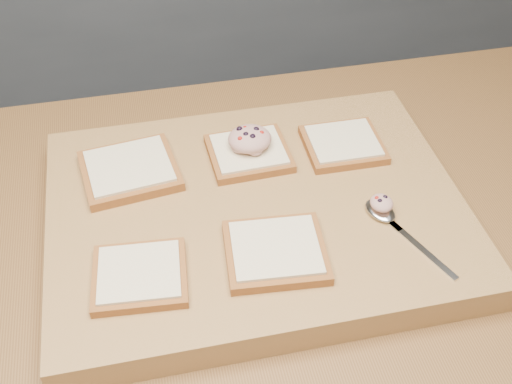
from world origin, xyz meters
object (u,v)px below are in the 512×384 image
bread_far_center (249,153)px  tuna_salad_dollop (250,139)px  spoon (386,216)px  cutting_board (256,214)px

bread_far_center → tuna_salad_dollop: (0.00, 0.00, 0.02)m
spoon → bread_far_center: bearing=132.9°
bread_far_center → tuna_salad_dollop: tuna_salad_dollop is taller
tuna_salad_dollop → spoon: size_ratio=0.40×
cutting_board → bread_far_center: 0.10m
tuna_salad_dollop → spoon: tuna_salad_dollop is taller
cutting_board → bread_far_center: bearing=84.1°
cutting_board → tuna_salad_dollop: size_ratio=8.86×
cutting_board → spoon: 0.17m
tuna_salad_dollop → bread_far_center: bearing=-120.9°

